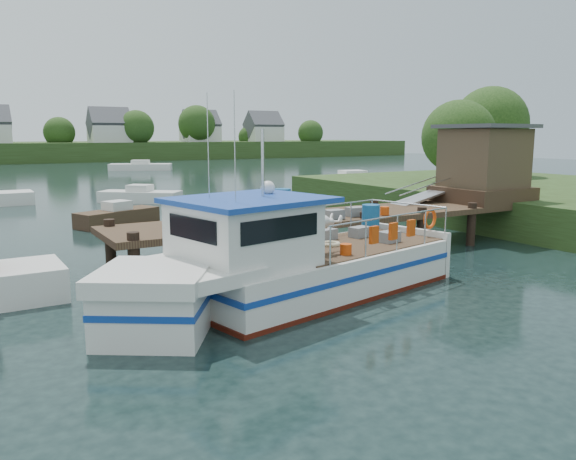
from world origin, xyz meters
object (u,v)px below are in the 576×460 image
moored_b (140,196)px  moored_rowboat (118,216)px  moored_far (141,166)px  dock (438,183)px  lobster_boat (285,266)px  moored_c (352,179)px

moored_b → moored_rowboat: bearing=-107.7°
moored_far → moored_b: 32.50m
dock → lobster_boat: lobster_boat is taller
moored_rowboat → dock: bearing=-39.2°
dock → moored_rowboat: size_ratio=4.13×
moored_far → moored_c: size_ratio=1.00×
dock → moored_c: size_ratio=2.25×
lobster_boat → moored_rowboat: (-0.60, 14.18, -0.49)m
moored_c → moored_b: bearing=-148.7°
lobster_boat → moored_c: bearing=38.2°
lobster_boat → moored_b: lobster_boat is taller
moored_rowboat → moored_b: 8.89m
moored_rowboat → moored_c: (22.63, 12.36, 0.00)m
lobster_boat → moored_b: 22.58m
dock → lobster_boat: bearing=-156.3°
lobster_boat → moored_b: bearing=70.8°
moored_far → moored_c: bearing=-60.2°
moored_b → moored_c: 19.69m
moored_rowboat → moored_far: moored_far is taller
moored_rowboat → moored_far: size_ratio=0.55×
lobster_boat → moored_rowboat: lobster_boat is taller
moored_rowboat → moored_b: moored_rowboat is taller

